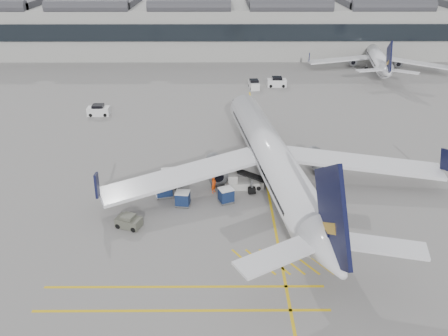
{
  "coord_description": "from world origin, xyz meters",
  "views": [
    {
      "loc": [
        4.99,
        -36.12,
        24.07
      ],
      "look_at": [
        5.19,
        2.56,
        4.0
      ],
      "focal_mm": 35.0,
      "sensor_mm": 36.0,
      "label": 1
    }
  ],
  "objects_px": {
    "airliner_main": "(272,158)",
    "pushback_tug": "(129,222)",
    "ramp_agent_a": "(214,185)",
    "ramp_agent_b": "(216,172)",
    "belt_loader": "(243,182)",
    "baggage_cart_a": "(170,178)"
  },
  "relations": [
    {
      "from": "ramp_agent_a",
      "to": "ramp_agent_b",
      "type": "bearing_deg",
      "value": 25.53
    },
    {
      "from": "belt_loader",
      "to": "ramp_agent_a",
      "type": "xyz_separation_m",
      "value": [
        -3.15,
        -1.15,
        0.35
      ]
    },
    {
      "from": "airliner_main",
      "to": "belt_loader",
      "type": "height_order",
      "value": "airliner_main"
    },
    {
      "from": "belt_loader",
      "to": "baggage_cart_a",
      "type": "bearing_deg",
      "value": 176.46
    },
    {
      "from": "ramp_agent_a",
      "to": "pushback_tug",
      "type": "distance_m",
      "value": 10.18
    },
    {
      "from": "belt_loader",
      "to": "ramp_agent_a",
      "type": "bearing_deg",
      "value": -162.56
    },
    {
      "from": "ramp_agent_b",
      "to": "pushback_tug",
      "type": "relative_size",
      "value": 0.59
    },
    {
      "from": "belt_loader",
      "to": "airliner_main",
      "type": "bearing_deg",
      "value": 10.79
    },
    {
      "from": "baggage_cart_a",
      "to": "ramp_agent_a",
      "type": "height_order",
      "value": "baggage_cart_a"
    },
    {
      "from": "ramp_agent_b",
      "to": "pushback_tug",
      "type": "distance_m",
      "value": 12.58
    },
    {
      "from": "baggage_cart_a",
      "to": "ramp_agent_b",
      "type": "distance_m",
      "value": 5.41
    },
    {
      "from": "ramp_agent_a",
      "to": "ramp_agent_b",
      "type": "relative_size",
      "value": 1.23
    },
    {
      "from": "ramp_agent_a",
      "to": "belt_loader",
      "type": "bearing_deg",
      "value": -39.76
    },
    {
      "from": "airliner_main",
      "to": "baggage_cart_a",
      "type": "distance_m",
      "value": 11.39
    },
    {
      "from": "belt_loader",
      "to": "baggage_cart_a",
      "type": "height_order",
      "value": "belt_loader"
    },
    {
      "from": "airliner_main",
      "to": "ramp_agent_b",
      "type": "distance_m",
      "value": 6.7
    },
    {
      "from": "belt_loader",
      "to": "pushback_tug",
      "type": "distance_m",
      "value": 13.4
    },
    {
      "from": "airliner_main",
      "to": "ramp_agent_a",
      "type": "relative_size",
      "value": 21.13
    },
    {
      "from": "airliner_main",
      "to": "pushback_tug",
      "type": "xyz_separation_m",
      "value": [
        -14.32,
        -8.27,
        -2.63
      ]
    },
    {
      "from": "belt_loader",
      "to": "ramp_agent_b",
      "type": "bearing_deg",
      "value": 142.31
    },
    {
      "from": "ramp_agent_a",
      "to": "ramp_agent_b",
      "type": "height_order",
      "value": "ramp_agent_a"
    },
    {
      "from": "baggage_cart_a",
      "to": "ramp_agent_b",
      "type": "relative_size",
      "value": 1.39
    }
  ]
}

